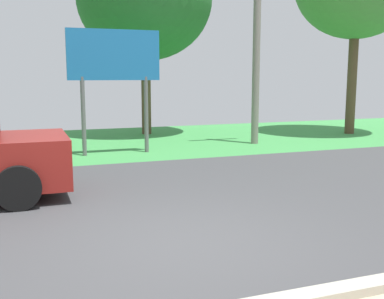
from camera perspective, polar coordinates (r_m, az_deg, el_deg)
ground_plane at (r=9.14m, az=-7.11°, el=-5.49°), size 40.00×22.00×0.20m
utility_pole at (r=15.50m, az=7.91°, el=13.28°), size 1.80×0.24×6.46m
roadside_billboard at (r=13.44m, az=-9.49°, el=10.27°), size 2.60×0.12×3.50m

